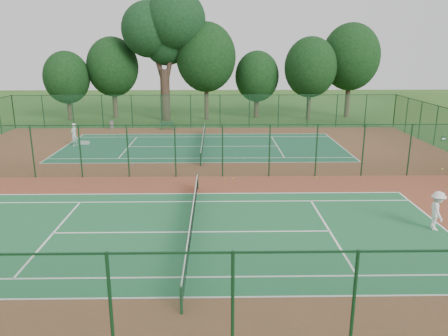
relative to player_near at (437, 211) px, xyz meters
The scene contains 19 objects.
ground 14.48m from the player_near, 141.99° to the left, with size 120.00×120.00×0.00m, color #2C541A.
red_pad 14.48m from the player_near, 141.99° to the left, with size 40.00×36.00×0.01m, color brown.
court_near 11.42m from the player_near, behind, with size 23.77×10.97×0.01m, color #1F6337.
court_far 21.23m from the player_near, 122.46° to the left, with size 23.77×10.97×0.01m, color #1B573B.
fence_north 29.22m from the player_near, 112.94° to the left, with size 40.00×0.09×3.50m.
fence_south 14.60m from the player_near, 141.36° to the right, with size 40.00×0.09×3.50m.
fence_divider 14.47m from the player_near, 141.99° to the left, with size 40.00×0.09×3.50m.
tennis_net_near 11.39m from the player_near, behind, with size 0.10×12.90×0.97m.
tennis_net_far 21.22m from the player_near, 122.46° to the left, with size 0.10×12.90×0.97m.
player_near is the anchor object (origin of this frame).
player_far 28.99m from the player_near, 140.87° to the left, with size 0.72×0.47×1.97m, color silver.
trash_bin 33.91m from the player_near, 128.68° to the left, with size 0.46×0.46×0.82m, color gray.
bench 30.13m from the player_near, 120.65° to the left, with size 1.39×0.67×0.83m.
kit_bag 28.92m from the player_near, 139.03° to the left, with size 0.76×0.28×0.28m, color silver.
stray_ball_a 12.75m from the player_near, 139.71° to the left, with size 0.06×0.06×0.06m, color #B8D231.
stray_ball_b 9.26m from the player_near, 113.64° to the left, with size 0.08×0.08×0.08m, color #AFC42D.
stray_ball_c 12.44m from the player_near, 137.56° to the left, with size 0.07×0.07×0.07m, color #F5F439.
big_tree 37.05m from the player_near, 116.49° to the left, with size 9.39×6.88×14.43m.
evergreen_row 34.90m from the player_near, 108.18° to the left, with size 39.00×5.00×12.00m, color black, non-canonical shape.
Camera 1 is at (1.15, -27.69, 8.30)m, focal length 35.00 mm.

